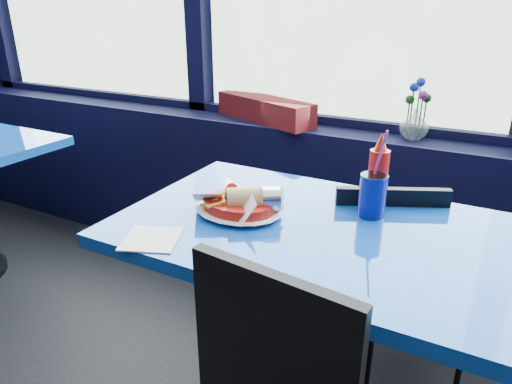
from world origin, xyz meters
name	(u,v)px	position (x,y,z in m)	size (l,w,h in m)	color
window_sill	(328,209)	(0.00, 2.87, 0.40)	(5.00, 0.26, 0.80)	black
near_table	(328,285)	(0.30, 2.00, 0.57)	(1.20, 0.70, 0.75)	black
chair_near_back	(401,274)	(0.45, 2.34, 0.46)	(0.48, 0.48, 0.81)	black
planter_box	(265,109)	(-0.35, 2.86, 0.86)	(0.56, 0.14, 0.11)	maroon
flower_vase	(415,121)	(0.35, 2.86, 0.88)	(0.13, 0.13, 0.25)	silver
food_basket	(240,204)	(0.02, 1.97, 0.78)	(0.26, 0.25, 0.09)	#B0130B
ketchup_bottle	(378,173)	(0.36, 2.24, 0.85)	(0.06, 0.06, 0.22)	#B0130B
soda_cup	(373,194)	(0.37, 2.14, 0.82)	(0.08, 0.08, 0.26)	navy
napkin	(152,239)	(-0.10, 1.72, 0.75)	(0.14, 0.14, 0.00)	white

